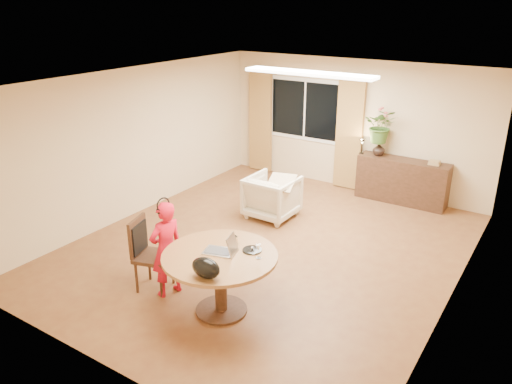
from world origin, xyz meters
TOP-DOWN VIEW (x-y plane):
  - floor at (0.00, 0.00)m, footprint 6.50×6.50m
  - ceiling at (0.00, 0.00)m, footprint 6.50×6.50m
  - wall_back at (0.00, 3.25)m, footprint 5.50×0.00m
  - wall_left at (-2.75, 0.00)m, footprint 0.00×6.50m
  - wall_right at (2.75, 0.00)m, footprint 0.00×6.50m
  - window at (-1.10, 3.23)m, footprint 1.70×0.03m
  - curtain_left at (-2.15, 3.15)m, footprint 0.55×0.08m
  - curtain_right at (-0.05, 3.15)m, footprint 0.55×0.08m
  - ceiling_panel at (0.00, 1.20)m, footprint 2.20×0.35m
  - dining_table at (0.41, -1.77)m, footprint 1.40×1.40m
  - dining_chair at (-0.66, -1.82)m, footprint 0.59×0.56m
  - child at (-0.42, -1.81)m, footprint 0.54×0.42m
  - laptop at (0.36, -1.72)m, footprint 0.44×0.35m
  - tumbler at (0.40, -1.46)m, footprint 0.09×0.09m
  - wine_glass at (0.84, -1.59)m, footprint 0.08×0.08m
  - pot_lid at (0.68, -1.48)m, footprint 0.28×0.28m
  - handbag at (0.60, -2.27)m, footprint 0.36×0.22m
  - armchair at (-0.57, 1.07)m, footprint 0.82×0.85m
  - throw at (-0.37, 1.03)m, footprint 0.58×0.65m
  - sideboard at (1.14, 3.01)m, footprint 1.70×0.42m
  - vase at (0.63, 3.01)m, footprint 0.27×0.27m
  - bouquet at (0.64, 3.01)m, footprint 0.70×0.64m
  - book_stack at (1.69, 3.01)m, footprint 0.24×0.20m
  - desk_lamp at (0.31, 2.96)m, footprint 0.16×0.16m

SIDE VIEW (x-z plane):
  - floor at x=0.00m, z-range 0.00..0.00m
  - armchair at x=-0.57m, z-range 0.00..0.76m
  - sideboard at x=1.14m, z-range 0.00..0.85m
  - dining_chair at x=-0.66m, z-range 0.00..1.00m
  - dining_table at x=0.41m, z-range 0.23..1.03m
  - child at x=-0.42m, z-range 0.00..1.31m
  - throw at x=-0.37m, z-range 0.76..0.79m
  - pot_lid at x=0.68m, z-range 0.80..0.84m
  - tumbler at x=0.40m, z-range 0.80..0.91m
  - wine_glass at x=0.84m, z-range 0.80..0.98m
  - book_stack at x=1.69m, z-range 0.85..0.93m
  - handbag at x=0.60m, z-range 0.80..1.04m
  - laptop at x=0.36m, z-range 0.80..1.05m
  - vase at x=0.63m, z-range 0.85..1.10m
  - desk_lamp at x=0.31m, z-range 0.85..1.16m
  - curtain_left at x=-2.15m, z-range 0.02..2.27m
  - curtain_right at x=-0.05m, z-range 0.02..2.27m
  - wall_back at x=0.00m, z-range -1.45..4.05m
  - wall_left at x=-2.75m, z-range -1.95..4.55m
  - wall_right at x=2.75m, z-range -1.95..4.55m
  - bouquet at x=0.64m, z-range 1.10..1.76m
  - window at x=-1.10m, z-range 0.85..2.15m
  - ceiling_panel at x=0.00m, z-range 2.54..2.59m
  - ceiling at x=0.00m, z-range 2.60..2.60m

